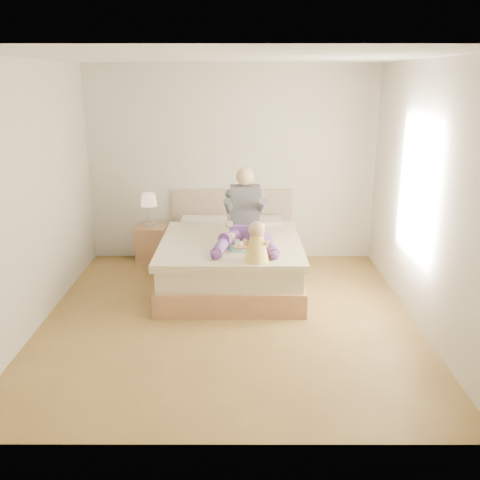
{
  "coord_description": "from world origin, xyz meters",
  "views": [
    {
      "loc": [
        0.12,
        -5.32,
        2.52
      ],
      "look_at": [
        0.11,
        0.58,
        0.71
      ],
      "focal_mm": 40.0,
      "sensor_mm": 36.0,
      "label": 1
    }
  ],
  "objects_px": {
    "tray": "(248,247)",
    "baby": "(257,245)",
    "bed": "(231,258)",
    "adult": "(245,220)",
    "nightstand": "(152,244)"
  },
  "relations": [
    {
      "from": "tray",
      "to": "baby",
      "type": "relative_size",
      "value": 1.0
    },
    {
      "from": "baby",
      "to": "bed",
      "type": "bearing_deg",
      "value": 119.2
    },
    {
      "from": "adult",
      "to": "baby",
      "type": "xyz_separation_m",
      "value": [
        0.12,
        -0.76,
        -0.08
      ]
    },
    {
      "from": "bed",
      "to": "adult",
      "type": "height_order",
      "value": "adult"
    },
    {
      "from": "bed",
      "to": "tray",
      "type": "height_order",
      "value": "bed"
    },
    {
      "from": "adult",
      "to": "bed",
      "type": "bearing_deg",
      "value": 132.2
    },
    {
      "from": "baby",
      "to": "tray",
      "type": "bearing_deg",
      "value": 114.39
    },
    {
      "from": "adult",
      "to": "tray",
      "type": "distance_m",
      "value": 0.42
    },
    {
      "from": "nightstand",
      "to": "tray",
      "type": "bearing_deg",
      "value": -39.22
    },
    {
      "from": "bed",
      "to": "nightstand",
      "type": "xyz_separation_m",
      "value": [
        -1.13,
        0.8,
        -0.06
      ]
    },
    {
      "from": "nightstand",
      "to": "baby",
      "type": "height_order",
      "value": "baby"
    },
    {
      "from": "adult",
      "to": "baby",
      "type": "bearing_deg",
      "value": -80.64
    },
    {
      "from": "nightstand",
      "to": "baby",
      "type": "xyz_separation_m",
      "value": [
        1.42,
        -1.75,
        0.53
      ]
    },
    {
      "from": "tray",
      "to": "baby",
      "type": "distance_m",
      "value": 0.45
    },
    {
      "from": "baby",
      "to": "adult",
      "type": "bearing_deg",
      "value": 111.02
    }
  ]
}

